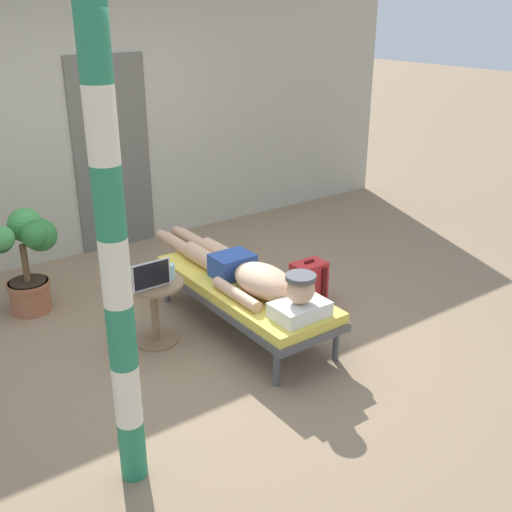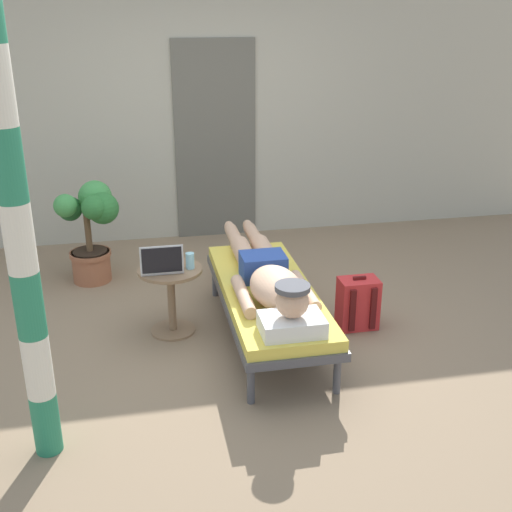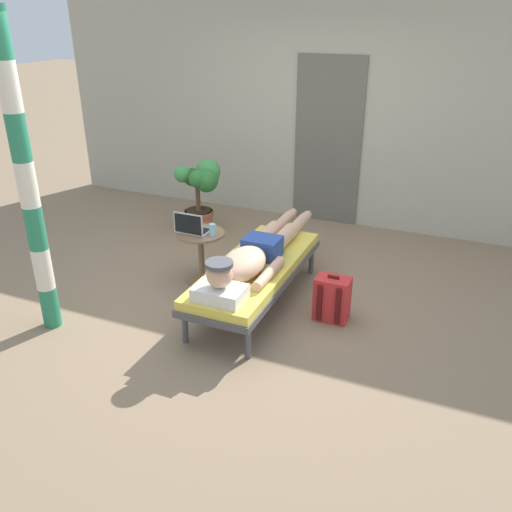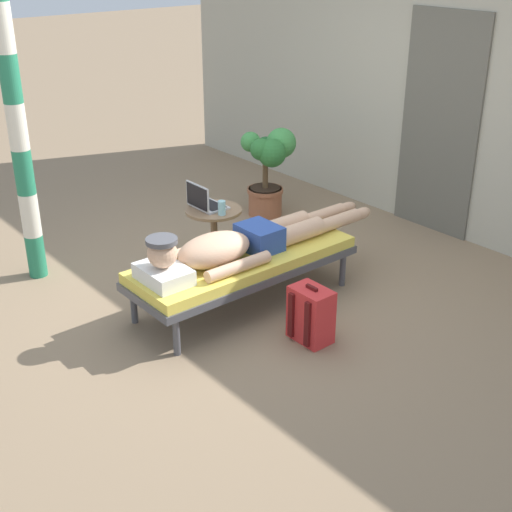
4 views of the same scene
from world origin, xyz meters
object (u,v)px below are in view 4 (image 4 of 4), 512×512
(side_table, at_px, (214,227))
(porch_post, at_px, (17,127))
(drink_glass, at_px, (222,208))
(laptop, at_px, (204,202))
(backpack, at_px, (311,315))
(lounge_chair, at_px, (243,263))
(person_reclining, at_px, (239,243))
(potted_plant, at_px, (269,165))

(side_table, xyz_separation_m, porch_post, (-0.80, -1.27, 0.92))
(drink_glass, bearing_deg, laptop, -172.75)
(laptop, bearing_deg, backpack, -5.79)
(lounge_chair, bearing_deg, drink_glass, 158.81)
(person_reclining, xyz_separation_m, side_table, (-0.69, 0.27, -0.16))
(backpack, xyz_separation_m, porch_post, (-2.21, -1.07, 1.08))
(person_reclining, bearing_deg, lounge_chair, 90.00)
(lounge_chair, height_order, backpack, backpack)
(person_reclining, relative_size, backpack, 5.12)
(side_table, bearing_deg, person_reclining, -21.62)
(side_table, xyz_separation_m, backpack, (1.41, -0.20, -0.16))
(person_reclining, distance_m, potted_plant, 1.92)
(person_reclining, bearing_deg, side_table, 158.38)
(person_reclining, distance_m, porch_post, 1.94)
(porch_post, bearing_deg, lounge_chair, 34.78)
(person_reclining, xyz_separation_m, porch_post, (-1.49, -0.99, 0.76))
(side_table, bearing_deg, laptop, -139.48)
(person_reclining, xyz_separation_m, drink_glass, (-0.54, 0.25, 0.06))
(laptop, bearing_deg, side_table, 40.52)
(side_table, xyz_separation_m, drink_glass, (0.15, -0.02, 0.23))
(side_table, bearing_deg, drink_glass, -9.30)
(side_table, relative_size, potted_plant, 0.59)
(laptop, bearing_deg, potted_plant, 115.00)
(lounge_chair, xyz_separation_m, porch_post, (-1.49, -1.03, 0.93))
(person_reclining, relative_size, side_table, 4.15)
(potted_plant, bearing_deg, porch_post, -94.30)
(laptop, distance_m, backpack, 1.53)
(porch_post, bearing_deg, drink_glass, 52.73)
(lounge_chair, xyz_separation_m, person_reclining, (0.00, -0.04, 0.17))
(backpack, height_order, porch_post, porch_post)
(laptop, xyz_separation_m, potted_plant, (-0.55, 1.19, -0.06))
(lounge_chair, height_order, person_reclining, person_reclining)
(person_reclining, xyz_separation_m, backpack, (0.72, 0.07, -0.32))
(drink_glass, distance_m, potted_plant, 1.39)
(potted_plant, bearing_deg, side_table, -61.63)
(person_reclining, bearing_deg, potted_plant, 132.76)
(backpack, bearing_deg, lounge_chair, -177.33)
(drink_glass, relative_size, potted_plant, 0.13)
(porch_post, bearing_deg, person_reclining, 33.74)
(potted_plant, relative_size, porch_post, 0.35)
(lounge_chair, distance_m, side_table, 0.73)
(backpack, bearing_deg, porch_post, -154.23)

